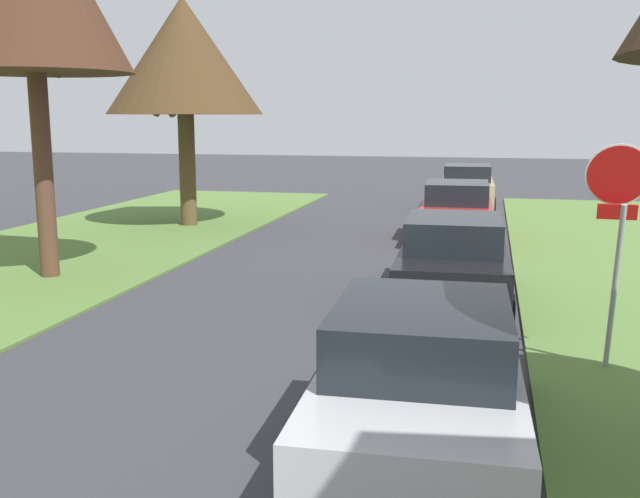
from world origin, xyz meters
The scene contains 6 objects.
stop_sign_far centered at (4.59, 9.88, 2.15)m, with size 0.82×0.72×2.91m.
street_tree_left_far centered at (-5.80, 20.43, 4.98)m, with size 4.56×4.56×6.64m.
parked_sedan_silver centered at (2.44, 6.91, 0.72)m, with size 2.05×4.45×1.57m.
parked_sedan_black centered at (2.44, 12.93, 0.72)m, with size 2.05×4.45×1.57m.
parked_sedan_red centered at (2.19, 19.80, 0.72)m, with size 2.05×4.45×1.57m.
parked_sedan_tan centered at (2.23, 26.83, 0.72)m, with size 2.05×4.45×1.57m.
Camera 1 is at (3.00, 0.18, 3.29)m, focal length 40.71 mm.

